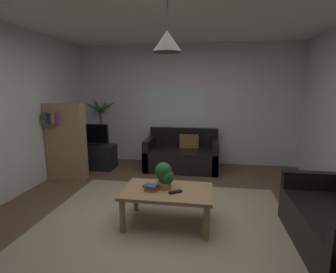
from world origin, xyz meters
TOP-DOWN VIEW (x-y plane):
  - floor at (0.00, 0.00)m, footprint 4.82×5.48m
  - rug at (0.00, -0.20)m, footprint 3.14×3.01m
  - wall_back at (0.00, 2.77)m, footprint 4.94×0.06m
  - window_pane at (-0.25, 2.74)m, footprint 1.41×0.01m
  - couch_under_window at (-0.01, 2.25)m, footprint 1.48×0.85m
  - coffee_table at (0.04, -0.01)m, footprint 1.08×0.67m
  - book_on_table_0 at (-0.16, -0.07)m, footprint 0.14×0.10m
  - book_on_table_1 at (-0.15, -0.06)m, footprint 0.14×0.12m
  - book_on_table_2 at (-0.16, -0.07)m, footprint 0.18×0.15m
  - remote_on_table_0 at (0.15, -0.08)m, footprint 0.16×0.13m
  - potted_plant_on_table at (-0.00, 0.05)m, footprint 0.24×0.22m
  - tv_stand at (-1.86, 1.99)m, footprint 0.90×0.44m
  - tv at (-1.86, 1.97)m, footprint 0.70×0.16m
  - potted_palm_corner at (-1.90, 2.52)m, footprint 0.72×0.73m
  - bookshelf_corner at (-2.05, 1.29)m, footprint 0.70×0.31m
  - pendant_lamp at (0.04, -0.01)m, footprint 0.32×0.32m

SIDE VIEW (x-z plane):
  - floor at x=0.00m, z-range -0.02..0.00m
  - rug at x=0.00m, z-range 0.00..0.01m
  - tv_stand at x=-1.86m, z-range 0.00..0.50m
  - couch_under_window at x=-0.01m, z-range -0.14..0.68m
  - coffee_table at x=0.04m, z-range 0.16..0.60m
  - remote_on_table_0 at x=0.15m, z-range 0.45..0.47m
  - book_on_table_0 at x=-0.16m, z-range 0.45..0.47m
  - book_on_table_1 at x=-0.15m, z-range 0.47..0.50m
  - book_on_table_2 at x=-0.16m, z-range 0.50..0.52m
  - potted_palm_corner at x=-1.90m, z-range -0.14..1.36m
  - potted_plant_on_table at x=0.00m, z-range 0.45..0.78m
  - bookshelf_corner at x=-2.05m, z-range 0.02..1.42m
  - tv at x=-1.86m, z-range 0.50..0.95m
  - window_pane at x=-0.25m, z-range 0.66..1.72m
  - wall_back at x=0.00m, z-range 0.00..2.60m
  - pendant_lamp at x=0.04m, z-range 1.89..2.44m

